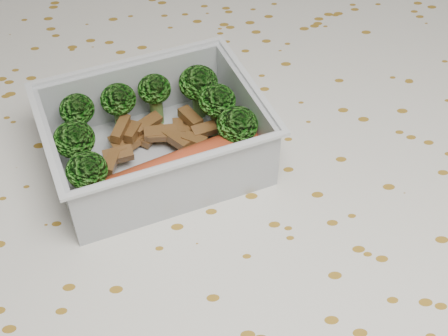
{
  "coord_description": "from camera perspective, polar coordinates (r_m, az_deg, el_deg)",
  "views": [
    {
      "loc": [
        -0.02,
        -0.32,
        1.13
      ],
      "look_at": [
        0.01,
        0.0,
        0.78
      ],
      "focal_mm": 50.0,
      "sensor_mm": 36.0,
      "label": 1
    }
  ],
  "objects": [
    {
      "name": "sausage",
      "position": [
        0.48,
        -4.55,
        -0.13
      ],
      "size": [
        0.14,
        0.08,
        0.03
      ],
      "color": "#BC4222",
      "rests_on": "lunch_container"
    },
    {
      "name": "meat_pile",
      "position": [
        0.52,
        -5.77,
        2.97
      ],
      "size": [
        0.09,
        0.07,
        0.03
      ],
      "color": "brown",
      "rests_on": "lunch_container"
    },
    {
      "name": "dining_table",
      "position": [
        0.56,
        -0.78,
        -8.49
      ],
      "size": [
        1.4,
        0.9,
        0.75
      ],
      "color": "brown",
      "rests_on": "ground"
    },
    {
      "name": "broccoli_florets",
      "position": [
        0.5,
        -6.65,
        4.7
      ],
      "size": [
        0.16,
        0.13,
        0.05
      ],
      "color": "#608C3F",
      "rests_on": "lunch_container"
    },
    {
      "name": "tablecloth",
      "position": [
        0.52,
        -0.83,
        -5.28
      ],
      "size": [
        1.46,
        0.96,
        0.19
      ],
      "color": "silver",
      "rests_on": "dining_table"
    },
    {
      "name": "lunch_container",
      "position": [
        0.5,
        -6.25,
        2.23
      ],
      "size": [
        0.2,
        0.18,
        0.06
      ],
      "color": "silver",
      "rests_on": "tablecloth"
    }
  ]
}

